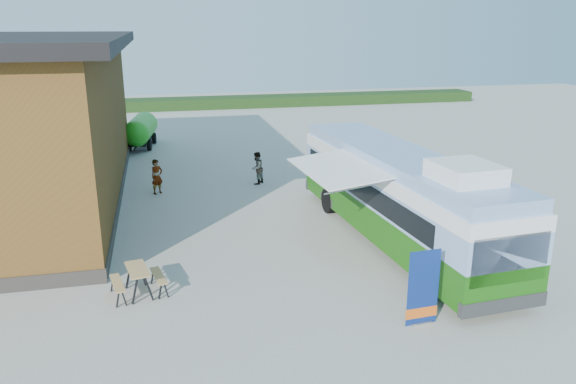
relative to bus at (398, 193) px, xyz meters
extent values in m
plane|color=#BCB7AD|center=(-4.05, -1.31, -1.92)|extent=(100.00, 100.00, 0.00)
cube|color=brown|center=(-14.55, 8.69, 1.58)|extent=(8.00, 20.00, 7.00)
cube|color=black|center=(-14.55, 8.69, 5.33)|extent=(9.60, 21.20, 0.50)
cube|color=#332D28|center=(-14.55, 8.69, -1.67)|extent=(8.10, 20.10, 0.50)
cube|color=#264419|center=(3.95, 36.69, -1.42)|extent=(40.00, 3.00, 1.00)
cube|color=#246F12|center=(-0.01, 0.08, -0.94)|extent=(3.61, 13.18, 1.19)
cube|color=#86A4D1|center=(-0.01, 0.08, 0.14)|extent=(3.61, 13.18, 0.98)
cube|color=black|center=(-1.39, 0.53, 0.14)|extent=(0.79, 10.83, 0.76)
cube|color=black|center=(1.30, 0.71, 0.14)|extent=(0.79, 10.83, 0.76)
cube|color=white|center=(-0.01, 0.08, 0.88)|extent=(3.61, 13.18, 0.49)
cube|color=#86A4D1|center=(-0.01, 0.08, 1.34)|extent=(3.43, 12.95, 0.43)
cube|color=white|center=(0.28, -4.03, 1.83)|extent=(1.87, 2.07, 0.54)
cube|color=black|center=(0.44, -6.39, -0.02)|extent=(2.44, 0.23, 1.41)
cube|color=#2D2D2D|center=(0.44, -6.34, -1.38)|extent=(2.77, 0.39, 0.43)
cube|color=#2D2D2D|center=(-0.45, 6.50, -1.38)|extent=(2.77, 0.39, 0.43)
cylinder|color=black|center=(-0.94, -4.34, -1.38)|extent=(0.40, 1.11, 1.09)
cylinder|color=black|center=(1.53, -4.17, -1.38)|extent=(0.40, 1.11, 1.09)
cylinder|color=black|center=(-1.50, 3.78, -1.38)|extent=(0.40, 1.11, 1.09)
cylinder|color=black|center=(0.96, 3.95, -1.38)|extent=(0.40, 1.11, 1.09)
cube|color=white|center=(-2.21, -0.05, 0.97)|extent=(3.14, 4.73, 0.35)
cube|color=#A5A8AD|center=(-0.79, 0.05, 1.17)|extent=(0.49, 4.84, 0.15)
cylinder|color=#A5A8AD|center=(-2.07, -2.01, 0.87)|extent=(2.92, 0.25, 0.36)
cylinder|color=#A5A8AD|center=(-2.34, 1.92, 0.87)|extent=(2.92, 0.25, 0.36)
cube|color=navy|center=(-1.82, -5.95, -0.82)|extent=(0.93, 0.09, 2.20)
cube|color=#E45915|center=(-1.82, -5.95, -1.57)|extent=(0.96, 0.10, 0.31)
cube|color=#A5A8AD|center=(-1.82, -5.95, -1.89)|extent=(0.67, 0.23, 0.07)
cylinder|color=#A5A8AD|center=(-1.82, -5.93, -0.82)|extent=(0.03, 0.03, 2.20)
cube|color=tan|center=(-9.48, -2.36, -1.07)|extent=(0.83, 1.44, 0.05)
cube|color=tan|center=(-10.09, -2.49, -1.41)|extent=(0.55, 1.39, 0.04)
cube|color=tan|center=(-8.87, -2.24, -1.41)|extent=(0.55, 1.39, 0.04)
cube|color=black|center=(-9.56, -2.96, -1.50)|extent=(0.07, 0.07, 0.84)
cube|color=black|center=(-9.17, -2.88, -1.50)|extent=(0.07, 0.07, 0.84)
cube|color=black|center=(-9.79, -1.85, -1.50)|extent=(0.07, 0.07, 0.84)
cube|color=black|center=(-9.39, -1.77, -1.50)|extent=(0.07, 0.07, 0.84)
imported|color=#999999|center=(-8.81, 8.41, -1.06)|extent=(0.75, 0.68, 1.71)
imported|color=#999999|center=(-3.79, 9.01, -1.08)|extent=(1.02, 1.03, 1.68)
cylinder|color=#249B1C|center=(-9.75, 19.61, -0.66)|extent=(2.17, 3.91, 1.67)
sphere|color=#249B1C|center=(-10.00, 17.77, -0.66)|extent=(1.67, 1.67, 1.67)
sphere|color=#249B1C|center=(-9.49, 21.45, -0.66)|extent=(1.67, 1.67, 1.67)
cube|color=black|center=(-9.75, 19.61, -1.41)|extent=(1.64, 4.02, 0.19)
cube|color=black|center=(-10.08, 17.22, -1.45)|extent=(0.26, 1.12, 0.09)
cylinder|color=black|center=(-10.54, 18.59, -1.55)|extent=(0.33, 0.77, 0.74)
cylinder|color=black|center=(-9.26, 18.42, -1.55)|extent=(0.33, 0.77, 0.74)
cylinder|color=black|center=(-10.24, 20.80, -1.55)|extent=(0.33, 0.77, 0.74)
cylinder|color=black|center=(-8.95, 20.62, -1.55)|extent=(0.33, 0.77, 0.74)
camera|label=1|loc=(-8.55, -18.62, 6.11)|focal=35.00mm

